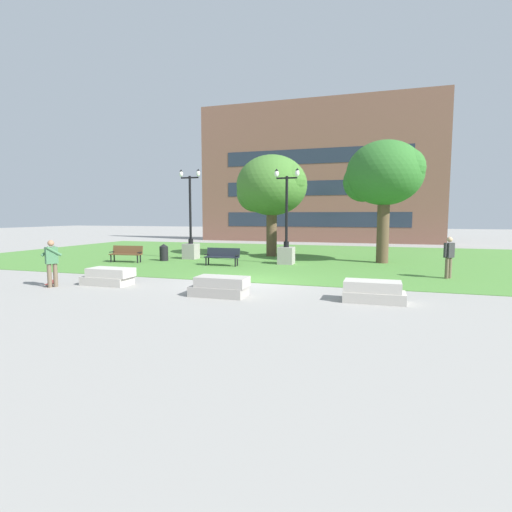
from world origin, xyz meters
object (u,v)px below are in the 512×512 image
at_px(concrete_block_right, 373,292).
at_px(person_bystander_near_lawn, 449,255).
at_px(concrete_block_center, 109,277).
at_px(park_bench_near_right, 126,253).
at_px(concrete_block_left, 220,287).
at_px(lamp_post_right, 191,241).
at_px(skateboard, 51,283).
at_px(lamp_post_left, 286,245).
at_px(trash_bin, 164,252).
at_px(person_skateboarder, 52,260).
at_px(park_bench_near_left, 222,256).

bearing_deg(concrete_block_right, person_bystander_near_lawn, 62.51).
relative_size(concrete_block_right, person_bystander_near_lawn, 1.05).
bearing_deg(concrete_block_center, park_bench_near_right, 120.29).
bearing_deg(concrete_block_left, lamp_post_right, 121.33).
relative_size(skateboard, lamp_post_right, 0.18).
relative_size(skateboard, person_bystander_near_lawn, 0.56).
bearing_deg(person_bystander_near_lawn, skateboard, -157.02).
height_order(skateboard, park_bench_near_right, park_bench_near_right).
height_order(concrete_block_center, lamp_post_right, lamp_post_right).
distance_m(park_bench_near_right, lamp_post_left, 8.81).
distance_m(trash_bin, person_bystander_near_lawn, 14.62).
relative_size(concrete_block_left, lamp_post_left, 0.37).
bearing_deg(concrete_block_left, concrete_block_right, 7.07).
relative_size(park_bench_near_right, lamp_post_right, 0.35).
relative_size(park_bench_near_right, person_bystander_near_lawn, 1.08).
bearing_deg(person_skateboarder, park_bench_near_right, 105.66).
relative_size(person_skateboarder, skateboard, 1.80).
relative_size(concrete_block_right, park_bench_near_right, 0.98).
bearing_deg(park_bench_near_left, skateboard, -118.51).
height_order(lamp_post_right, trash_bin, lamp_post_right).
xyz_separation_m(concrete_block_right, trash_bin, (-11.60, 7.67, 0.20)).
height_order(park_bench_near_left, lamp_post_right, lamp_post_right).
relative_size(concrete_block_center, park_bench_near_left, 1.06).
height_order(concrete_block_left, lamp_post_right, lamp_post_right).
relative_size(skateboard, park_bench_near_right, 0.52).
distance_m(park_bench_near_right, trash_bin, 2.03).
height_order(concrete_block_center, lamp_post_left, lamp_post_left).
bearing_deg(lamp_post_left, person_bystander_near_lawn, -20.54).
distance_m(concrete_block_right, trash_bin, 13.91).
distance_m(park_bench_near_left, park_bench_near_right, 5.63).
xyz_separation_m(concrete_block_left, concrete_block_right, (4.72, 0.59, 0.00)).
bearing_deg(concrete_block_right, person_skateboarder, -175.46).
height_order(lamp_post_left, trash_bin, lamp_post_left).
xyz_separation_m(park_bench_near_left, trash_bin, (-4.01, 1.04, -0.04)).
height_order(concrete_block_center, concrete_block_right, same).
distance_m(skateboard, park_bench_near_left, 8.26).
height_order(concrete_block_left, trash_bin, trash_bin).
xyz_separation_m(lamp_post_right, trash_bin, (-1.02, -1.37, -0.58)).
height_order(person_skateboarder, skateboard, person_skateboarder).
height_order(concrete_block_left, person_skateboarder, person_skateboarder).
relative_size(concrete_block_right, skateboard, 1.89).
relative_size(person_skateboarder, person_bystander_near_lawn, 1.00).
relative_size(concrete_block_center, person_skateboarder, 1.11).
height_order(concrete_block_left, lamp_post_left, lamp_post_left).
bearing_deg(person_skateboarder, park_bench_near_left, 64.58).
relative_size(park_bench_near_left, park_bench_near_right, 0.98).
distance_m(concrete_block_left, park_bench_near_left, 7.76).
relative_size(person_skateboarder, trash_bin, 1.78).
xyz_separation_m(skateboard, trash_bin, (-0.08, 8.29, 0.42)).
height_order(concrete_block_left, person_bystander_near_lawn, person_bystander_near_lawn).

